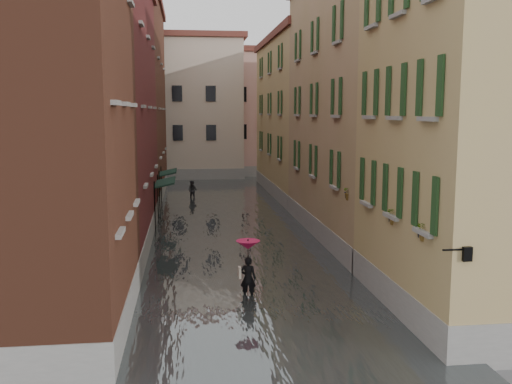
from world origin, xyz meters
TOP-DOWN VIEW (x-y plane):
  - ground at (0.00, 0.00)m, footprint 120.00×120.00m
  - floodwater at (0.00, 13.00)m, footprint 10.00×60.00m
  - building_left_near at (-7.00, -2.00)m, footprint 6.00×8.00m
  - building_left_mid at (-7.00, 9.00)m, footprint 6.00×14.00m
  - building_left_far at (-7.00, 24.00)m, footprint 6.00×16.00m
  - building_right_near at (7.00, -2.00)m, footprint 6.00×8.00m
  - building_right_mid at (7.00, 9.00)m, footprint 6.00×14.00m
  - building_right_far at (7.00, 24.00)m, footprint 6.00×16.00m
  - building_end_cream at (-3.00, 38.00)m, footprint 12.00×9.00m
  - building_end_pink at (6.00, 40.00)m, footprint 10.00×9.00m
  - awning_near at (-3.48, 12.77)m, footprint 1.09×3.34m
  - awning_far at (-3.49, 17.89)m, footprint 1.09×2.81m
  - wall_lantern at (4.33, -6.00)m, footprint 0.71×0.22m
  - window_planters at (4.12, -1.06)m, footprint 0.59×8.07m
  - pedestrian_main at (-0.26, 0.08)m, footprint 0.85×0.85m
  - pedestrian_far at (-1.87, 22.56)m, footprint 0.86×0.79m

SIDE VIEW (x-z plane):
  - ground at x=0.00m, z-range 0.00..0.00m
  - floodwater at x=0.00m, z-range 0.00..0.20m
  - pedestrian_far at x=-1.87m, z-range 0.00..1.44m
  - pedestrian_main at x=-0.26m, z-range 0.19..2.25m
  - awning_far at x=-3.49m, z-range 1.06..3.86m
  - awning_near at x=-3.48m, z-range 1.07..3.87m
  - wall_lantern at x=4.33m, z-range 2.83..3.18m
  - window_planters at x=4.12m, z-range 3.09..3.93m
  - building_right_near at x=7.00m, z-range 0.00..11.50m
  - building_right_far at x=7.00m, z-range 0.00..11.50m
  - building_end_pink at x=6.00m, z-range 0.00..12.00m
  - building_left_mid at x=-7.00m, z-range 0.00..12.50m
  - building_left_near at x=-7.00m, z-range 0.00..13.00m
  - building_right_mid at x=7.00m, z-range 0.00..13.00m
  - building_end_cream at x=-3.00m, z-range 0.00..13.00m
  - building_left_far at x=-7.00m, z-range 0.00..14.00m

